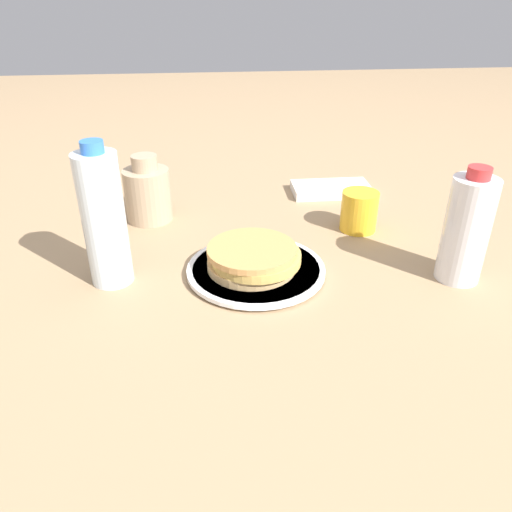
{
  "coord_description": "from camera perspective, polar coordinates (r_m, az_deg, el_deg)",
  "views": [
    {
      "loc": [
        0.09,
        0.72,
        0.43
      ],
      "look_at": [
        0.02,
        0.02,
        0.03
      ],
      "focal_mm": 35.0,
      "sensor_mm": 36.0,
      "label": 1
    }
  ],
  "objects": [
    {
      "name": "juice_glass",
      "position": [
        0.97,
        11.7,
        5.05
      ],
      "size": [
        0.07,
        0.07,
        0.08
      ],
      "color": "yellow",
      "rests_on": "ground_plane"
    },
    {
      "name": "water_bottle_near",
      "position": [
        0.84,
        22.92,
        2.84
      ],
      "size": [
        0.07,
        0.07,
        0.19
      ],
      "color": "white",
      "rests_on": "ground_plane"
    },
    {
      "name": "pancake_stack",
      "position": [
        0.81,
        -0.29,
        -0.2
      ],
      "size": [
        0.15,
        0.15,
        0.04
      ],
      "color": "tan",
      "rests_on": "plate"
    },
    {
      "name": "napkin",
      "position": [
        1.15,
        8.56,
        7.57
      ],
      "size": [
        0.17,
        0.09,
        0.02
      ],
      "color": "white",
      "rests_on": "ground_plane"
    },
    {
      "name": "cream_jug",
      "position": [
        1.01,
        -12.27,
        7.09
      ],
      "size": [
        0.09,
        0.09,
        0.13
      ],
      "color": "tan",
      "rests_on": "ground_plane"
    },
    {
      "name": "ground_plane",
      "position": [
        0.84,
        1.2,
        -1.38
      ],
      "size": [
        4.0,
        4.0,
        0.0
      ],
      "primitive_type": "plane",
      "color": "#9E7F5B"
    },
    {
      "name": "plate",
      "position": [
        0.82,
        -0.0,
        -1.58
      ],
      "size": [
        0.23,
        0.23,
        0.01
      ],
      "color": "white",
      "rests_on": "ground_plane"
    },
    {
      "name": "water_bottle_mid",
      "position": [
        0.79,
        -17.0,
        4.03
      ],
      "size": [
        0.07,
        0.07,
        0.23
      ],
      "color": "silver",
      "rests_on": "ground_plane"
    }
  ]
}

